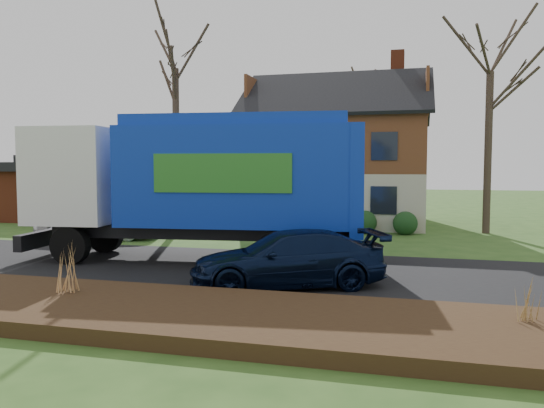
# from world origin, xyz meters

# --- Properties ---
(ground) EXTENTS (120.00, 120.00, 0.00)m
(ground) POSITION_xyz_m (0.00, 0.00, 0.00)
(ground) COLOR #2B4E1A
(ground) RESTS_ON ground
(road) EXTENTS (80.00, 7.00, 0.02)m
(road) POSITION_xyz_m (0.00, 0.00, 0.01)
(road) COLOR black
(road) RESTS_ON ground
(mulch_verge) EXTENTS (80.00, 3.50, 0.30)m
(mulch_verge) POSITION_xyz_m (0.00, -5.30, 0.15)
(mulch_verge) COLOR black
(mulch_verge) RESTS_ON ground
(main_house) EXTENTS (12.95, 8.95, 9.26)m
(main_house) POSITION_xyz_m (1.49, 13.91, 4.03)
(main_house) COLOR beige
(main_house) RESTS_ON ground
(ranch_house) EXTENTS (9.80, 8.20, 3.70)m
(ranch_house) POSITION_xyz_m (-12.00, 13.00, 1.81)
(ranch_house) COLOR maroon
(ranch_house) RESTS_ON ground
(garbage_truck) EXTENTS (11.07, 4.07, 4.64)m
(garbage_truck) POSITION_xyz_m (-0.63, 1.11, 2.67)
(garbage_truck) COLOR black
(garbage_truck) RESTS_ON ground
(silver_sedan) EXTENTS (5.13, 2.95, 1.60)m
(silver_sedan) POSITION_xyz_m (-6.85, 4.85, 0.80)
(silver_sedan) COLOR #9A9BA1
(silver_sedan) RESTS_ON ground
(navy_wagon) EXTENTS (5.31, 3.85, 1.43)m
(navy_wagon) POSITION_xyz_m (2.83, -1.80, 0.71)
(navy_wagon) COLOR black
(navy_wagon) RESTS_ON ground
(tree_front_west) EXTENTS (3.56, 3.56, 10.59)m
(tree_front_west) POSITION_xyz_m (-4.90, 8.30, 8.73)
(tree_front_west) COLOR #3E2F25
(tree_front_west) RESTS_ON ground
(tree_front_east) EXTENTS (3.77, 3.77, 10.47)m
(tree_front_east) POSITION_xyz_m (9.18, 11.15, 8.51)
(tree_front_east) COLOR #413227
(tree_front_east) RESTS_ON ground
(tree_back) EXTENTS (3.38, 3.38, 10.70)m
(tree_back) POSITION_xyz_m (2.58, 20.69, 8.92)
(tree_back) COLOR #443429
(tree_back) RESTS_ON ground
(grass_clump_mid) EXTENTS (0.38, 0.31, 1.06)m
(grass_clump_mid) POSITION_xyz_m (-1.34, -4.87, 0.83)
(grass_clump_mid) COLOR tan
(grass_clump_mid) RESTS_ON mulch_verge
(grass_clump_east) EXTENTS (0.31, 0.26, 0.78)m
(grass_clump_east) POSITION_xyz_m (7.87, -4.66, 0.69)
(grass_clump_east) COLOR #9E7B45
(grass_clump_east) RESTS_ON mulch_verge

